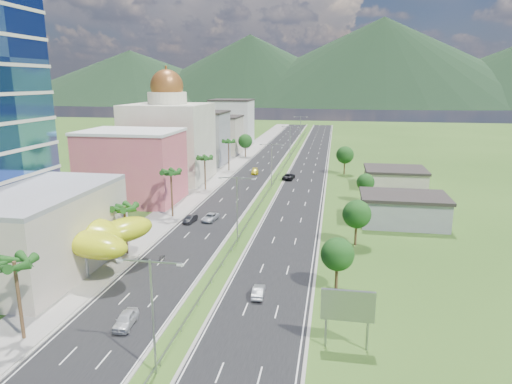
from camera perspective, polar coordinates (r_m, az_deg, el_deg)
The scene contains 37 objects.
ground at distance 66.27m, azimuth -4.17°, elevation -9.20°, with size 500.00×500.00×0.00m, color #2D5119.
road_left at distance 153.05m, azimuth 1.24°, elevation 4.01°, with size 11.00×260.00×0.04m, color black.
road_right at distance 151.55m, azimuth 6.87°, elevation 3.82°, with size 11.00×260.00×0.04m, color black.
sidewalk_left at distance 154.73m, azimuth -2.25°, elevation 4.13°, with size 7.00×260.00×0.12m, color gray.
median_guardrail at distance 134.39m, azimuth 3.25°, elevation 2.90°, with size 0.10×216.06×0.76m.
streetlight_median_a at distance 41.91m, azimuth -12.84°, elevation -13.61°, with size 6.04×0.25×11.00m.
streetlight_median_b at distance 73.30m, azimuth -2.38°, elevation -1.33°, with size 6.04×0.25×11.00m.
streetlight_median_c at distance 111.83m, azimuth 1.97°, elevation 3.91°, with size 6.04×0.25×11.00m.
streetlight_median_d at distance 156.06m, azimuth 4.28°, elevation 6.66°, with size 6.04×0.25×11.00m.
streetlight_median_e at distance 200.64m, azimuth 5.57°, elevation 8.20°, with size 6.04×0.25×11.00m.
lime_canopy at distance 68.61m, azimuth -21.58°, elevation -4.90°, with size 18.00×15.00×7.40m.
pink_shophouse at distance 102.49m, azimuth -15.21°, elevation 2.96°, with size 20.00×15.00×15.00m, color #CF5569.
domed_building at distance 122.89m, azimuth -10.81°, elevation 6.73°, with size 20.00×20.00×28.70m.
midrise_grey at distance 146.48m, azimuth -6.95°, elevation 6.64°, with size 16.00×15.00×16.00m, color gray.
midrise_beige at distance 167.69m, azimuth -4.77°, elevation 7.06°, with size 16.00×15.00×13.00m, color #B4A894.
midrise_white at distance 189.66m, azimuth -3.02°, elevation 8.61°, with size 16.00×15.00×18.00m, color silver.
billboard at distance 46.38m, azimuth 11.40°, elevation -13.95°, with size 5.20×0.35×6.20m.
shed_near at distance 88.25m, azimuth 17.91°, elevation -2.25°, with size 15.00×10.00×5.00m, color gray.
shed_far at distance 117.50m, azimuth 16.95°, elevation 1.54°, with size 14.00×12.00×4.40m, color #B4A894.
palm_tree_a at distance 51.32m, azimuth -27.95°, elevation -8.17°, with size 3.60×3.60×9.10m.
palm_tree_b at distance 70.91m, azimuth -16.13°, elevation -2.13°, with size 3.60×3.60×8.10m.
palm_tree_c at distance 88.45m, azimuth -10.59°, elevation 2.22°, with size 3.60×3.60×9.60m.
palm_tree_d at distance 110.09m, azimuth -6.43°, elevation 4.09°, with size 3.60×3.60×8.60m.
palm_tree_e at distance 133.89m, azimuth -3.45°, elevation 6.19°, with size 3.60×3.60×9.40m.
leafy_tree_lfar at distance 158.46m, azimuth -1.35°, elevation 6.38°, with size 4.90×4.90×8.05m.
leafy_tree_ra at distance 58.08m, azimuth 10.15°, elevation -7.68°, with size 4.20×4.20×6.90m.
leafy_tree_rb at distance 74.17m, azimuth 12.49°, elevation -2.73°, with size 4.55×4.55×7.47m.
leafy_tree_rc at distance 101.67m, azimuth 13.53°, elevation 1.18°, with size 3.85×3.85×6.33m.
leafy_tree_rd at distance 130.75m, azimuth 11.06°, elevation 4.57°, with size 4.90×4.90×8.05m.
mountain_ridge at distance 511.78m, azimuth 15.16°, elevation 10.34°, with size 860.00×140.00×90.00m, color black, non-canonical shape.
car_white_near_left at distance 52.81m, azimuth -16.00°, elevation -15.06°, with size 1.77×4.39×1.50m, color silver.
car_dark_left at distance 86.12m, azimuth -8.21°, elevation -3.35°, with size 1.41×4.04×1.33m, color black.
car_silver_mid_left at distance 86.74m, azimuth -5.74°, elevation -3.15°, with size 2.19×4.76×1.32m, color #AFB1B7.
car_yellow_far_left at distance 129.91m, azimuth -0.15°, elevation 2.60°, with size 1.94×4.78×1.39m, color gold.
car_silver_right at distance 57.12m, azimuth 0.30°, elevation -12.32°, with size 1.36×3.90×1.28m, color #9EA0A5.
car_dark_far_right at distance 122.84m, azimuth 4.11°, elevation 1.97°, with size 2.70×5.85×1.63m, color black.
motorcycle at distance 68.86m, azimuth -11.71°, elevation -7.92°, with size 0.62×2.06×1.32m, color black.
Camera 1 is at (15.15, -59.16, 25.73)m, focal length 32.00 mm.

